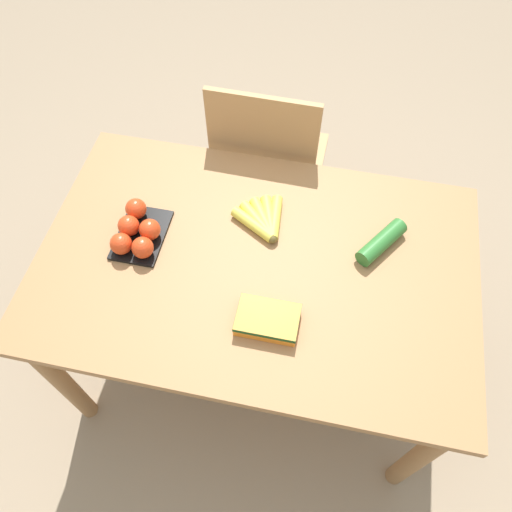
% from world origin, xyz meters
% --- Properties ---
extents(ground_plane, '(12.00, 12.00, 0.00)m').
position_xyz_m(ground_plane, '(0.00, 0.00, 0.00)').
color(ground_plane, gray).
extents(dining_table, '(1.30, 0.84, 0.73)m').
position_xyz_m(dining_table, '(0.00, 0.00, 0.63)').
color(dining_table, '#9E7044').
rests_on(dining_table, ground_plane).
extents(chair, '(0.43, 0.41, 0.94)m').
position_xyz_m(chair, '(-0.07, 0.59, 0.49)').
color(chair, tan).
rests_on(chair, ground_plane).
extents(banana_bunch, '(0.16, 0.17, 0.03)m').
position_xyz_m(banana_bunch, '(-0.00, 0.14, 0.75)').
color(banana_bunch, brown).
rests_on(banana_bunch, dining_table).
extents(tomato_pack, '(0.14, 0.21, 0.07)m').
position_xyz_m(tomato_pack, '(-0.37, 0.01, 0.76)').
color(tomato_pack, black).
rests_on(tomato_pack, dining_table).
extents(carrot_bag, '(0.17, 0.11, 0.04)m').
position_xyz_m(carrot_bag, '(0.07, -0.19, 0.75)').
color(carrot_bag, orange).
rests_on(carrot_bag, dining_table).
extents(cucumber_near, '(0.15, 0.18, 0.05)m').
position_xyz_m(cucumber_near, '(0.36, 0.13, 0.75)').
color(cucumber_near, '#2D702D').
rests_on(cucumber_near, dining_table).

